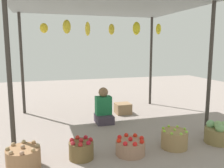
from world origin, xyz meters
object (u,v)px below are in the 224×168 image
(basket_potatoes, at_px, (23,158))
(basket_limes, at_px, (174,139))
(vendor_person, at_px, (104,109))
(basket_red_apples, at_px, (81,150))
(basket_red_tomatoes, at_px, (130,147))
(basket_cabbages, at_px, (218,133))
(wooden_crate_near_vendor, at_px, (123,108))

(basket_potatoes, relative_size, basket_limes, 1.06)
(vendor_person, bearing_deg, basket_limes, -64.27)
(basket_potatoes, bearing_deg, basket_red_apples, 4.29)
(basket_red_tomatoes, bearing_deg, basket_potatoes, 179.40)
(basket_red_apples, xyz_separation_m, basket_red_tomatoes, (0.75, -0.08, -0.02))
(basket_red_tomatoes, height_order, basket_limes, basket_limes)
(basket_red_apples, bearing_deg, basket_cabbages, -2.34)
(basket_potatoes, bearing_deg, basket_limes, 0.02)
(basket_limes, xyz_separation_m, basket_cabbages, (0.83, -0.04, 0.02))
(basket_potatoes, height_order, wooden_crate_near_vendor, basket_potatoes)
(basket_cabbages, height_order, wooden_crate_near_vendor, basket_cabbages)
(basket_potatoes, height_order, basket_red_tomatoes, basket_potatoes)
(basket_red_tomatoes, xyz_separation_m, basket_cabbages, (1.61, -0.02, 0.05))
(basket_red_tomatoes, xyz_separation_m, basket_limes, (0.78, 0.02, 0.03))
(basket_limes, relative_size, wooden_crate_near_vendor, 1.17)
(basket_potatoes, xyz_separation_m, basket_cabbages, (3.17, -0.04, 0.02))
(basket_limes, bearing_deg, basket_potatoes, -179.98)
(basket_cabbages, bearing_deg, basket_red_apples, 177.66)
(basket_limes, relative_size, basket_cabbages, 0.98)
(wooden_crate_near_vendor, bearing_deg, basket_cabbages, -66.27)
(vendor_person, bearing_deg, basket_red_tomatoes, -90.08)
(basket_limes, xyz_separation_m, wooden_crate_near_vendor, (-0.14, 2.17, -0.02))
(basket_red_apples, bearing_deg, vendor_person, 64.15)
(vendor_person, relative_size, basket_cabbages, 1.77)
(vendor_person, xyz_separation_m, basket_potatoes, (-1.56, -1.62, -0.15))
(basket_red_apples, xyz_separation_m, wooden_crate_near_vendor, (1.40, 2.11, -0.01))
(basket_red_tomatoes, distance_m, basket_limes, 0.78)
(wooden_crate_near_vendor, bearing_deg, basket_limes, -86.35)
(vendor_person, relative_size, basket_red_tomatoes, 1.70)
(basket_potatoes, xyz_separation_m, basket_red_tomatoes, (1.56, -0.02, -0.03))
(basket_red_tomatoes, height_order, basket_cabbages, basket_cabbages)
(basket_potatoes, bearing_deg, vendor_person, 46.04)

